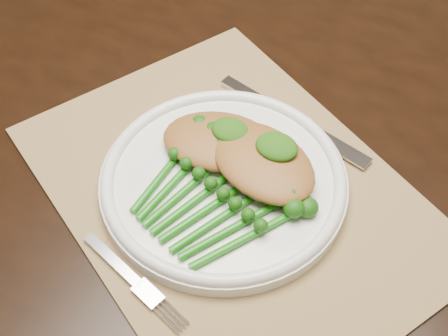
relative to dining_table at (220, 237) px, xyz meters
The scene contains 11 objects.
floor 0.41m from the dining_table, behind, with size 4.00×4.00×0.00m, color #56361D.
dining_table is the anchor object (origin of this frame).
placemat 0.42m from the dining_table, 56.90° to the right, with size 0.50×0.37×0.00m, color olive.
dinner_plate 0.43m from the dining_table, 59.82° to the right, with size 0.30×0.30×0.03m.
knife 0.39m from the dining_table, ahead, with size 0.23×0.07×0.01m.
fork 0.50m from the dining_table, 77.05° to the right, with size 0.16×0.06×0.00m.
chicken_fillet_left 0.43m from the dining_table, 61.81° to the right, with size 0.14×0.10×0.03m, color #925E2A.
chicken_fillet_right 0.45m from the dining_table, 44.21° to the right, with size 0.14×0.10×0.03m, color #925E2A.
pesto_dollop_left 0.44m from the dining_table, 55.28° to the right, with size 0.05×0.04×0.02m, color #164209.
pesto_dollop_right 0.46m from the dining_table, 38.03° to the right, with size 0.05×0.04×0.02m, color #164209.
broccolini_bundle 0.45m from the dining_table, 66.46° to the right, with size 0.20×0.21×0.04m.
Camera 1 is at (0.45, -0.53, 1.35)m, focal length 50.00 mm.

